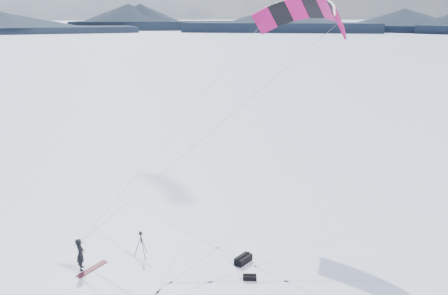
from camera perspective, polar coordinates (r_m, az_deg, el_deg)
ground at (r=21.82m, az=-9.25°, el=-15.28°), size 1800.00×1800.00×0.00m
horizon_hills at (r=20.01m, az=-9.78°, el=-5.65°), size 704.84×706.81×9.37m
snow_tracks at (r=21.09m, az=-10.01°, el=-16.56°), size 17.62×14.39×0.01m
snowkiter at (r=22.54m, az=-18.04°, el=-14.84°), size 0.54×0.67×1.59m
snowboard at (r=22.36m, az=-16.85°, el=-14.92°), size 1.63×1.04×0.04m
tripod at (r=22.41m, az=-10.79°, el=-11.88°), size 0.71×0.64×1.34m
gear_bag_a at (r=21.90m, az=2.54°, el=-14.37°), size 1.01×0.72×0.41m
gear_bag_b at (r=20.74m, az=3.38°, el=-16.56°), size 0.67×0.56×0.28m
power_kite at (r=26.01m, az=10.54°, el=16.71°), size 14.87×6.89×11.26m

